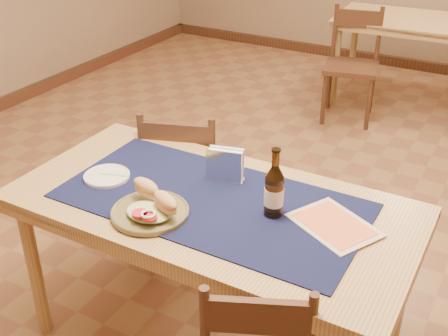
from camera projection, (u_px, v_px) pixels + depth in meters
The scene contains 12 objects.
main_table at pixel (212, 218), 2.24m from camera, with size 1.60×0.80×0.75m.
placemat at pixel (212, 200), 2.20m from camera, with size 1.20×0.60×0.01m, color #0E1336.
baseboard at pixel (285, 240), 3.15m from camera, with size 6.00×7.00×0.10m.
back_table at pixel (431, 30), 4.69m from camera, with size 1.60×0.87×0.75m.
chair_main_far at pixel (185, 179), 2.94m from camera, with size 0.52×0.52×0.88m.
chair_back_near at pixel (352, 63), 4.56m from camera, with size 0.50×0.50×0.90m.
sandwich_plate at pixel (151, 208), 2.09m from camera, with size 0.30×0.30×0.11m.
side_plate at pixel (107, 176), 2.35m from camera, with size 0.19×0.19×0.02m.
fork at pixel (116, 175), 2.35m from camera, with size 0.12×0.06×0.00m.
beer_bottle at pixel (274, 191), 2.06m from camera, with size 0.07×0.07×0.28m.
napkin_holder at pixel (225, 165), 2.31m from camera, with size 0.17×0.09×0.14m.
menu_card at pixel (334, 225), 2.05m from camera, with size 0.37×0.34×0.01m.
Camera 1 is at (0.96, -2.40, 1.93)m, focal length 45.00 mm.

